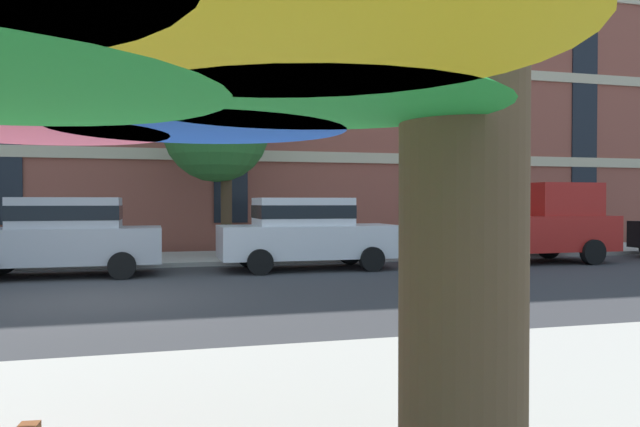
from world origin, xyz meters
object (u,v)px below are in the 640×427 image
object	(u,v)px
sedan_white	(306,231)
street_tree_middle	(216,125)
sedan_silver	(63,234)
pickup_red	(528,226)

from	to	relation	value
sedan_white	street_tree_middle	size ratio (longest dim) A/B	0.81
sedan_silver	sedan_white	xyz separation A→B (m)	(5.64, 0.00, 0.00)
pickup_red	sedan_white	bearing A→B (deg)	-180.00
sedan_silver	pickup_red	xyz separation A→B (m)	(11.95, 0.00, 0.08)
sedan_silver	street_tree_middle	size ratio (longest dim) A/B	0.81
sedan_white	pickup_red	distance (m)	6.31
sedan_silver	street_tree_middle	bearing A→B (deg)	38.95
sedan_white	street_tree_middle	bearing A→B (deg)	122.66
street_tree_middle	sedan_white	bearing A→B (deg)	-57.34
sedan_white	street_tree_middle	xyz separation A→B (m)	(-1.92, 3.00, 2.95)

